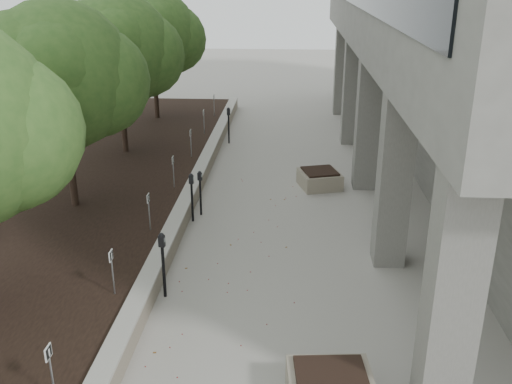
% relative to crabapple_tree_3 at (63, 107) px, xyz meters
% --- Properties ---
extents(retaining_wall, '(0.39, 26.00, 0.50)m').
position_rel_crabapple_tree_3_xyz_m(retaining_wall, '(2.97, 1.00, -2.87)').
color(retaining_wall, gray).
rests_on(retaining_wall, ground).
extents(planting_bed, '(7.00, 26.00, 0.40)m').
position_rel_crabapple_tree_3_xyz_m(planting_bed, '(-0.70, 1.00, -2.92)').
color(planting_bed, black).
rests_on(planting_bed, ground).
extents(crabapple_tree_3, '(4.60, 4.00, 5.44)m').
position_rel_crabapple_tree_3_xyz_m(crabapple_tree_3, '(0.00, 0.00, 0.00)').
color(crabapple_tree_3, '#315721').
rests_on(crabapple_tree_3, planting_bed).
extents(crabapple_tree_4, '(4.60, 4.00, 5.44)m').
position_rel_crabapple_tree_3_xyz_m(crabapple_tree_4, '(0.00, 5.00, 0.00)').
color(crabapple_tree_4, '#315721').
rests_on(crabapple_tree_4, planting_bed).
extents(crabapple_tree_5, '(4.60, 4.00, 5.44)m').
position_rel_crabapple_tree_3_xyz_m(crabapple_tree_5, '(0.00, 10.00, 0.00)').
color(crabapple_tree_5, '#315721').
rests_on(crabapple_tree_5, planting_bed).
extents(parking_sign_2, '(0.04, 0.22, 0.96)m').
position_rel_crabapple_tree_3_xyz_m(parking_sign_2, '(2.45, -7.50, -2.24)').
color(parking_sign_2, black).
rests_on(parking_sign_2, planting_bed).
extents(parking_sign_3, '(0.04, 0.22, 0.96)m').
position_rel_crabapple_tree_3_xyz_m(parking_sign_3, '(2.45, -4.50, -2.24)').
color(parking_sign_3, black).
rests_on(parking_sign_3, planting_bed).
extents(parking_sign_4, '(0.04, 0.22, 0.96)m').
position_rel_crabapple_tree_3_xyz_m(parking_sign_4, '(2.45, -1.50, -2.24)').
color(parking_sign_4, black).
rests_on(parking_sign_4, planting_bed).
extents(parking_sign_5, '(0.04, 0.22, 0.96)m').
position_rel_crabapple_tree_3_xyz_m(parking_sign_5, '(2.45, 1.50, -2.24)').
color(parking_sign_5, black).
rests_on(parking_sign_5, planting_bed).
extents(parking_sign_6, '(0.04, 0.22, 0.96)m').
position_rel_crabapple_tree_3_xyz_m(parking_sign_6, '(2.45, 4.50, -2.24)').
color(parking_sign_6, black).
rests_on(parking_sign_6, planting_bed).
extents(parking_sign_7, '(0.04, 0.22, 0.96)m').
position_rel_crabapple_tree_3_xyz_m(parking_sign_7, '(2.45, 7.50, -2.24)').
color(parking_sign_7, black).
rests_on(parking_sign_7, planting_bed).
extents(parking_sign_8, '(0.04, 0.22, 0.96)m').
position_rel_crabapple_tree_3_xyz_m(parking_sign_8, '(2.45, 10.50, -2.24)').
color(parking_sign_8, black).
rests_on(parking_sign_8, planting_bed).
extents(parking_meter_2, '(0.16, 0.13, 1.47)m').
position_rel_crabapple_tree_3_xyz_m(parking_meter_2, '(3.31, -3.89, -2.38)').
color(parking_meter_2, black).
rests_on(parking_meter_2, ground).
extents(parking_meter_3, '(0.15, 0.11, 1.38)m').
position_rel_crabapple_tree_3_xyz_m(parking_meter_3, '(3.25, -0.02, -2.43)').
color(parking_meter_3, black).
rests_on(parking_meter_3, ground).
extents(parking_meter_4, '(0.15, 0.13, 1.30)m').
position_rel_crabapple_tree_3_xyz_m(parking_meter_4, '(3.41, 0.43, -2.47)').
color(parking_meter_4, black).
rests_on(parking_meter_4, ground).
extents(parking_meter_5, '(0.17, 0.14, 1.45)m').
position_rel_crabapple_tree_3_xyz_m(parking_meter_5, '(3.42, 7.56, -2.40)').
color(parking_meter_5, black).
rests_on(parking_meter_5, ground).
extents(planter_back, '(1.47, 1.47, 0.55)m').
position_rel_crabapple_tree_3_xyz_m(planter_back, '(6.81, 2.87, -2.84)').
color(planter_back, gray).
rests_on(planter_back, ground).
extents(berry_scatter, '(3.30, 14.10, 0.02)m').
position_rel_crabapple_tree_3_xyz_m(berry_scatter, '(4.70, -3.00, -3.11)').
color(berry_scatter, '#950A0C').
rests_on(berry_scatter, ground).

